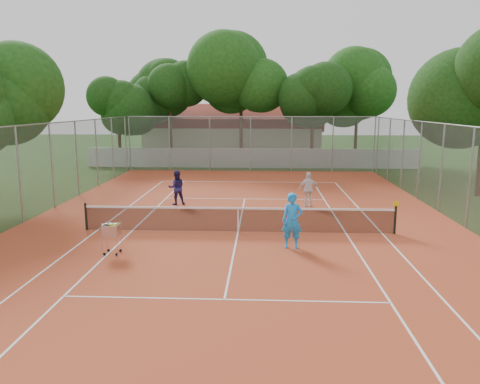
{
  "coord_description": "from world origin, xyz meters",
  "views": [
    {
      "loc": [
        0.94,
        -17.39,
        4.82
      ],
      "look_at": [
        0.0,
        1.5,
        1.3
      ],
      "focal_mm": 35.0,
      "sensor_mm": 36.0,
      "label": 1
    }
  ],
  "objects_px": {
    "player_far_left": "(177,188)",
    "player_far_right": "(309,189)",
    "ball_hopper": "(112,238)",
    "player_near": "(292,221)",
    "clubhouse": "(234,132)",
    "tennis_net": "(238,219)"
  },
  "relations": [
    {
      "from": "player_near",
      "to": "player_far_left",
      "type": "bearing_deg",
      "value": 130.83
    },
    {
      "from": "tennis_net",
      "to": "player_far_right",
      "type": "bearing_deg",
      "value": 56.63
    },
    {
      "from": "tennis_net",
      "to": "player_near",
      "type": "relative_size",
      "value": 6.24
    },
    {
      "from": "tennis_net",
      "to": "player_near",
      "type": "distance_m",
      "value": 2.8
    },
    {
      "from": "player_near",
      "to": "player_far_left",
      "type": "xyz_separation_m",
      "value": [
        -5.21,
        6.86,
        -0.12
      ]
    },
    {
      "from": "player_far_left",
      "to": "ball_hopper",
      "type": "distance_m",
      "value": 7.87
    },
    {
      "from": "player_near",
      "to": "tennis_net",
      "type": "bearing_deg",
      "value": 138.32
    },
    {
      "from": "player_near",
      "to": "clubhouse",
      "type": "bearing_deg",
      "value": 100.84
    },
    {
      "from": "player_near",
      "to": "player_far_right",
      "type": "distance_m",
      "value": 6.82
    },
    {
      "from": "player_near",
      "to": "player_far_right",
      "type": "bearing_deg",
      "value": 83.55
    },
    {
      "from": "ball_hopper",
      "to": "player_near",
      "type": "bearing_deg",
      "value": 34.38
    },
    {
      "from": "player_near",
      "to": "player_far_left",
      "type": "distance_m",
      "value": 8.62
    },
    {
      "from": "player_far_left",
      "to": "player_far_right",
      "type": "height_order",
      "value": "player_far_left"
    },
    {
      "from": "clubhouse",
      "to": "ball_hopper",
      "type": "height_order",
      "value": "clubhouse"
    },
    {
      "from": "tennis_net",
      "to": "ball_hopper",
      "type": "distance_m",
      "value": 4.93
    },
    {
      "from": "player_far_right",
      "to": "ball_hopper",
      "type": "height_order",
      "value": "player_far_right"
    },
    {
      "from": "player_far_left",
      "to": "player_far_right",
      "type": "xyz_separation_m",
      "value": [
        6.4,
        -0.15,
        -0.01
      ]
    },
    {
      "from": "player_near",
      "to": "player_far_left",
      "type": "relative_size",
      "value": 1.14
    },
    {
      "from": "tennis_net",
      "to": "player_far_left",
      "type": "xyz_separation_m",
      "value": [
        -3.27,
        4.9,
        0.35
      ]
    },
    {
      "from": "clubhouse",
      "to": "player_far_left",
      "type": "relative_size",
      "value": 9.81
    },
    {
      "from": "ball_hopper",
      "to": "tennis_net",
      "type": "bearing_deg",
      "value": 61.54
    },
    {
      "from": "tennis_net",
      "to": "ball_hopper",
      "type": "xyz_separation_m",
      "value": [
        -3.96,
        -2.94,
        0.06
      ]
    }
  ]
}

